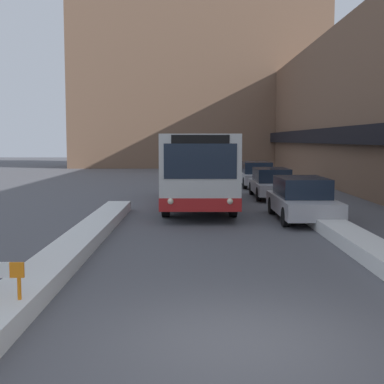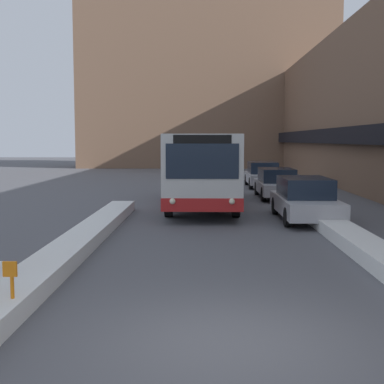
{
  "view_description": "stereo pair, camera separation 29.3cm",
  "coord_description": "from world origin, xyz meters",
  "px_view_note": "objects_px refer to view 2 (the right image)",
  "views": [
    {
      "loc": [
        -0.68,
        -7.16,
        2.8
      ],
      "look_at": [
        -0.66,
        6.08,
        1.52
      ],
      "focal_mm": 50.0,
      "sensor_mm": 36.0,
      "label": 1
    },
    {
      "loc": [
        -0.39,
        -7.16,
        2.8
      ],
      "look_at": [
        -0.66,
        6.08,
        1.52
      ],
      "focal_mm": 50.0,
      "sensor_mm": 36.0,
      "label": 2
    }
  ],
  "objects_px": {
    "parked_car_back": "(263,174)",
    "parked_car_front": "(305,199)",
    "parked_car_middle": "(277,183)",
    "city_bus": "(202,167)"
  },
  "relations": [
    {
      "from": "parked_car_back",
      "to": "parked_car_front",
      "type": "bearing_deg",
      "value": -90.0
    },
    {
      "from": "parked_car_middle",
      "to": "parked_car_front",
      "type": "bearing_deg",
      "value": -90.0
    },
    {
      "from": "city_bus",
      "to": "parked_car_front",
      "type": "relative_size",
      "value": 2.28
    },
    {
      "from": "parked_car_middle",
      "to": "parked_car_back",
      "type": "xyz_separation_m",
      "value": [
        0.0,
        6.14,
        0.03
      ]
    },
    {
      "from": "parked_car_middle",
      "to": "city_bus",
      "type": "bearing_deg",
      "value": -138.69
    },
    {
      "from": "parked_car_front",
      "to": "city_bus",
      "type": "bearing_deg",
      "value": 131.65
    },
    {
      "from": "parked_car_middle",
      "to": "parked_car_back",
      "type": "distance_m",
      "value": 6.14
    },
    {
      "from": "city_bus",
      "to": "parked_car_middle",
      "type": "bearing_deg",
      "value": 41.31
    },
    {
      "from": "parked_car_front",
      "to": "parked_car_middle",
      "type": "relative_size",
      "value": 1.01
    },
    {
      "from": "city_bus",
      "to": "parked_car_middle",
      "type": "relative_size",
      "value": 2.29
    }
  ]
}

